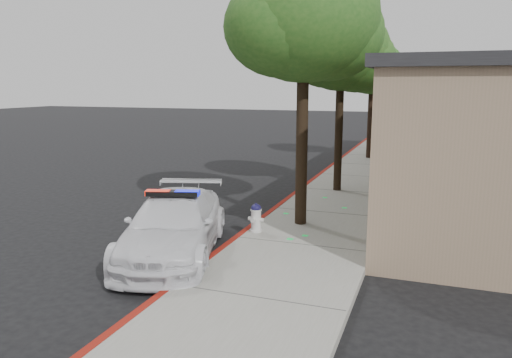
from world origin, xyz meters
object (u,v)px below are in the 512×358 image
object	(u,v)px
street_tree_near	(304,24)
police_car	(174,226)
fire_hydrant	(256,218)
street_tree_mid	(342,54)
street_tree_far	(373,71)
clapboard_building	(507,130)

from	to	relation	value
street_tree_near	police_car	bearing A→B (deg)	-125.80
fire_hydrant	street_tree_mid	world-z (taller)	street_tree_mid
police_car	street_tree_far	distance (m)	15.97
fire_hydrant	street_tree_near	bearing A→B (deg)	58.01
fire_hydrant	street_tree_far	xyz separation A→B (m)	(1.00, 13.58, 3.84)
clapboard_building	street_tree_near	world-z (taller)	street_tree_near
clapboard_building	street_tree_far	bearing A→B (deg)	136.15
clapboard_building	fire_hydrant	distance (m)	10.69
police_car	street_tree_mid	xyz separation A→B (m)	(2.21, 7.37, 3.99)
street_tree_near	street_tree_far	xyz separation A→B (m)	(0.16, 12.48, -0.77)
police_car	street_tree_near	size ratio (longest dim) A/B	0.74
fire_hydrant	street_tree_near	size ratio (longest dim) A/B	0.11
clapboard_building	street_tree_mid	xyz separation A→B (m)	(-5.39, -2.88, 2.54)
fire_hydrant	street_tree_near	xyz separation A→B (m)	(0.84, 1.10, 4.61)
police_car	street_tree_mid	size ratio (longest dim) A/B	0.83
fire_hydrant	street_tree_mid	xyz separation A→B (m)	(0.96, 5.57, 4.16)
clapboard_building	street_tree_mid	distance (m)	6.61
police_car	street_tree_near	world-z (taller)	street_tree_near
street_tree_near	street_tree_mid	world-z (taller)	street_tree_near
street_tree_mid	street_tree_far	bearing A→B (deg)	89.70
street_tree_near	street_tree_mid	bearing A→B (deg)	88.52
clapboard_building	street_tree_near	distance (m)	9.66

